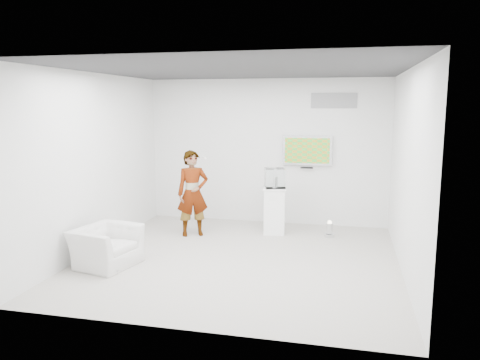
{
  "coord_description": "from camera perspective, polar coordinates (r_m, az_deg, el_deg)",
  "views": [
    {
      "loc": [
        1.64,
        -7.1,
        2.48
      ],
      "look_at": [
        -0.13,
        0.6,
        1.2
      ],
      "focal_mm": 35.0,
      "sensor_mm": 36.0,
      "label": 1
    }
  ],
  "objects": [
    {
      "name": "person",
      "position": [
        8.89,
        -5.78,
        -1.63
      ],
      "size": [
        0.71,
        0.62,
        1.63
      ],
      "primitive_type": "imported",
      "rotation": [
        0.0,
        0.0,
        0.48
      ],
      "color": "silver",
      "rests_on": "room"
    },
    {
      "name": "pedestal",
      "position": [
        9.08,
        4.22,
        -3.72
      ],
      "size": [
        0.49,
        0.49,
        0.9
      ],
      "primitive_type": "cube",
      "rotation": [
        0.0,
        0.0,
        0.12
      ],
      "color": "white",
      "rests_on": "room"
    },
    {
      "name": "wii_remote",
      "position": [
        8.97,
        -4.42,
        2.7
      ],
      "size": [
        0.12,
        0.14,
        0.04
      ],
      "primitive_type": "cube",
      "rotation": [
        0.0,
        0.0,
        0.69
      ],
      "color": "white",
      "rests_on": "person"
    },
    {
      "name": "room",
      "position": [
        7.35,
        -0.06,
        1.56
      ],
      "size": [
        5.01,
        5.01,
        3.0
      ],
      "color": "#A8A19A",
      "rests_on": "ground"
    },
    {
      "name": "floor_uplight",
      "position": [
        9.03,
        10.85,
        -5.91
      ],
      "size": [
        0.21,
        0.21,
        0.3
      ],
      "primitive_type": "cylinder",
      "rotation": [
        0.0,
        0.0,
        0.07
      ],
      "color": "silver",
      "rests_on": "room"
    },
    {
      "name": "vitrine",
      "position": [
        8.95,
        4.27,
        0.24
      ],
      "size": [
        0.46,
        0.46,
        0.37
      ],
      "primitive_type": "cube",
      "rotation": [
        0.0,
        0.0,
        0.28
      ],
      "color": "white",
      "rests_on": "pedestal"
    },
    {
      "name": "tv",
      "position": [
        9.63,
        8.2,
        3.58
      ],
      "size": [
        1.0,
        0.08,
        0.6
      ],
      "primitive_type": "cube",
      "color": "silver",
      "rests_on": "room"
    },
    {
      "name": "logo_decal",
      "position": [
        9.59,
        11.38,
        9.46
      ],
      "size": [
        0.9,
        0.02,
        0.3
      ],
      "primitive_type": "cube",
      "color": "gray",
      "rests_on": "room"
    },
    {
      "name": "console",
      "position": [
        8.97,
        4.26,
        -0.23
      ],
      "size": [
        0.07,
        0.16,
        0.22
      ],
      "primitive_type": "cube",
      "rotation": [
        0.0,
        0.0,
        -0.12
      ],
      "color": "white",
      "rests_on": "pedestal"
    },
    {
      "name": "armchair",
      "position": [
        7.61,
        -16.03,
        -7.79
      ],
      "size": [
        0.99,
        1.08,
        0.61
      ],
      "primitive_type": "imported",
      "rotation": [
        0.0,
        0.0,
        1.36
      ],
      "color": "silver",
      "rests_on": "room"
    }
  ]
}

